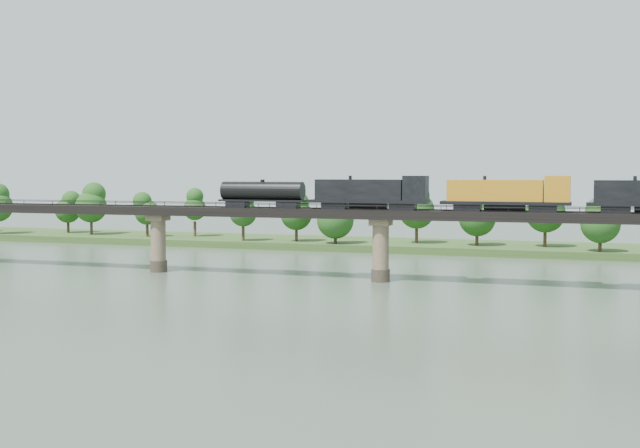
% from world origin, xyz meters
% --- Properties ---
extents(ground, '(400.00, 400.00, 0.00)m').
position_xyz_m(ground, '(0.00, 0.00, 0.00)').
color(ground, '#3A4A3A').
rests_on(ground, ground).
extents(far_bank, '(300.00, 24.00, 1.60)m').
position_xyz_m(far_bank, '(0.00, 85.00, 0.80)').
color(far_bank, '#2C491D').
rests_on(far_bank, ground).
extents(bridge, '(236.00, 30.00, 11.50)m').
position_xyz_m(bridge, '(0.00, 30.00, 5.46)').
color(bridge, '#473A2D').
rests_on(bridge, ground).
extents(bridge_superstructure, '(220.00, 4.90, 0.75)m').
position_xyz_m(bridge_superstructure, '(0.00, 30.00, 11.79)').
color(bridge_superstructure, black).
rests_on(bridge_superstructure, bridge).
extents(far_treeline, '(289.06, 17.54, 13.60)m').
position_xyz_m(far_treeline, '(-8.21, 80.52, 8.83)').
color(far_treeline, '#382619').
rests_on(far_treeline, far_bank).
extents(freight_train, '(77.94, 3.04, 5.36)m').
position_xyz_m(freight_train, '(12.32, 30.00, 14.06)').
color(freight_train, black).
rests_on(freight_train, bridge).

